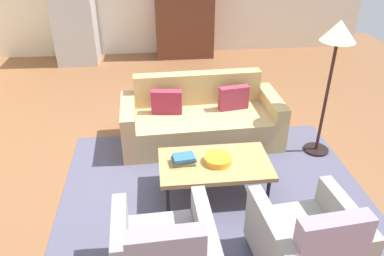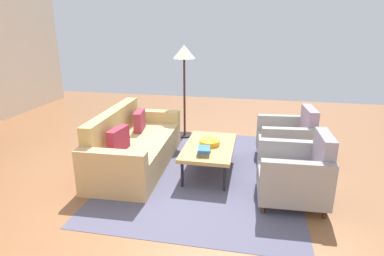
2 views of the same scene
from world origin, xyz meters
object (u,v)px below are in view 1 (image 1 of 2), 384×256
Objects in this scene: fruit_bowl at (218,159)px; cabinet at (184,14)px; book_stack at (184,159)px; refrigerator at (74,17)px; floor_lamp at (337,44)px; couch at (200,120)px; coffee_table at (215,165)px; armchair_right at (309,245)px.

cabinet is at bearing 89.19° from fruit_bowl.
book_stack is 0.15× the size of refrigerator.
floor_lamp reaches higher than fruit_bowl.
couch reaches higher than book_stack.
book_stack is (-0.33, -1.16, 0.17)m from couch.
fruit_bowl is at bearing 0.00° from coffee_table.
fruit_bowl is 0.17× the size of floor_lamp.
cabinet is 1.05× the size of floor_lamp.
refrigerator is (-1.79, 4.51, 0.47)m from book_stack.
fruit_bowl is (0.03, -1.19, 0.16)m from couch.
couch is at bearing 99.26° from armchair_right.
book_stack is at bearing 176.25° from fruit_bowl.
armchair_right is 0.51× the size of floor_lamp.
armchair_right is at bearing -115.17° from floor_lamp.
refrigerator reaches higher than couch.
cabinet reaches higher than floor_lamp.
book_stack is 4.87m from refrigerator.
fruit_bowl is (-0.57, 1.17, 0.10)m from armchair_right.
floor_lamp is at bearing 159.94° from couch.
refrigerator is at bearing -59.46° from couch.
couch is 4.01m from refrigerator.
cabinet is at bearing 84.66° from book_stack.
couch is 1.18× the size of cabinet.
armchair_right is at bearing -64.44° from refrigerator.
couch reaches higher than fruit_bowl.
couch is at bearing -91.66° from cabinet.
book_stack is 0.15× the size of cabinet.
coffee_table is at bearing 88.36° from couch.
armchair_right is 6.34m from refrigerator.
book_stack is (-0.37, 0.02, 0.01)m from fruit_bowl.
coffee_table is 0.70× the size of floor_lamp.
coffee_table is 4.67m from cabinet.
fruit_bowl is 0.37m from book_stack.
coffee_table is 4.42× the size of book_stack.
refrigerator is (-2.12, 3.35, 0.64)m from couch.
couch is 7.83× the size of book_stack.
couch is 2.43m from armchair_right.
refrigerator reaches higher than coffee_table.
coffee_table is (0.00, -1.19, 0.09)m from couch.
floor_lamp is at bearing -70.65° from cabinet.
refrigerator reaches higher than fruit_bowl.
coffee_table is at bearing -154.83° from floor_lamp.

